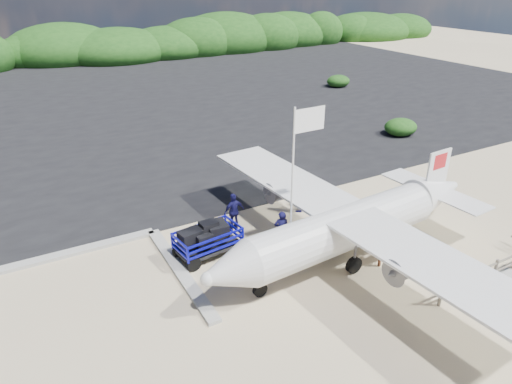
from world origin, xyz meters
TOP-DOWN VIEW (x-y plane):
  - ground at (0.00, 0.00)m, footprint 160.00×160.00m
  - asphalt_apron at (0.00, 30.00)m, footprint 90.00×50.00m
  - lagoon at (-9.00, 1.50)m, footprint 9.00×7.00m
  - walkway_pad at (5.50, -6.00)m, footprint 3.50×2.50m
  - vegetation_band at (0.00, 55.00)m, footprint 124.00×8.00m
  - fence at (6.00, -5.00)m, footprint 6.40×2.00m
  - baggage_cart at (-2.99, 2.05)m, footprint 3.14×2.04m
  - flagpole at (-0.37, -0.22)m, footprint 1.34×0.58m
  - signboard at (3.58, -1.94)m, footprint 1.73×0.47m
  - crew_a at (0.02, 1.05)m, footprint 0.78×0.67m
  - crew_b at (2.68, 3.58)m, footprint 1.02×0.90m
  - crew_c at (-1.01, 3.57)m, footprint 1.10×0.53m
  - aircraft_large at (15.79, 20.90)m, footprint 17.29×17.29m

SIDE VIEW (x-z plane):
  - ground at x=0.00m, z-range 0.00..0.00m
  - asphalt_apron at x=0.00m, z-range -0.02..0.02m
  - lagoon at x=-9.00m, z-range -0.20..0.20m
  - walkway_pad at x=5.50m, z-range -0.05..0.05m
  - vegetation_band at x=0.00m, z-range -2.20..2.20m
  - fence at x=6.00m, z-range -0.55..0.55m
  - baggage_cart at x=-2.99m, z-range -0.74..0.74m
  - flagpole at x=-0.37m, z-range -3.33..3.33m
  - signboard at x=3.58m, z-range -0.71..0.71m
  - aircraft_large at x=15.79m, z-range -2.42..2.42m
  - crew_b at x=2.68m, z-range 0.00..1.76m
  - crew_a at x=0.02m, z-range 0.00..1.81m
  - crew_c at x=-1.01m, z-range 0.00..1.81m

